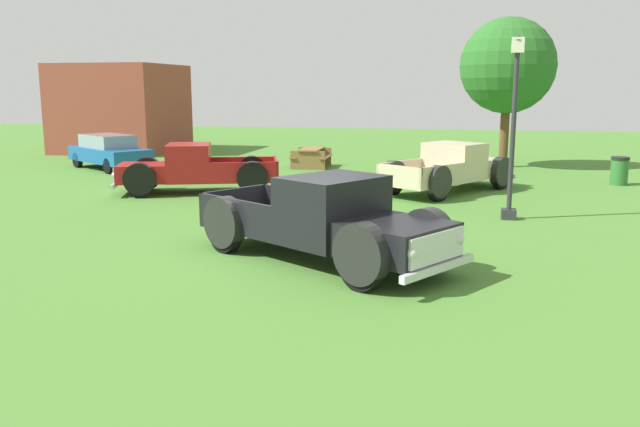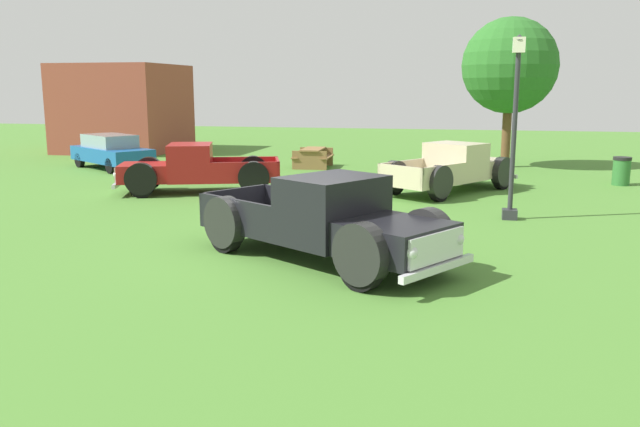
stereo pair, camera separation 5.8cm
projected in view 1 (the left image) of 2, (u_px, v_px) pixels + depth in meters
ground_plane at (294, 249)px, 13.24m from camera, size 80.00×80.00×0.00m
pickup_truck_foreground at (335, 223)px, 12.03m from camera, size 5.52×4.43×1.63m
pickup_truck_behind_left at (455, 168)px, 20.65m from camera, size 4.24×5.11×1.52m
pickup_truck_behind_right at (187, 170)px, 20.25m from camera, size 5.27×3.28×1.52m
sedan_distant_a at (109, 151)px, 26.26m from camera, size 4.35×3.70×1.37m
lamp_post_near at (513, 125)px, 15.88m from camera, size 0.36×0.36×4.47m
picnic_table at (311, 155)px, 26.78m from camera, size 1.56×1.86×0.78m
trash_can at (619, 171)px, 21.93m from camera, size 0.59×0.59×0.95m
oak_tree_east at (508, 66)px, 26.25m from camera, size 3.82×3.82×6.01m
brick_pavilion at (121, 108)px, 33.36m from camera, size 5.40×5.43×4.37m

